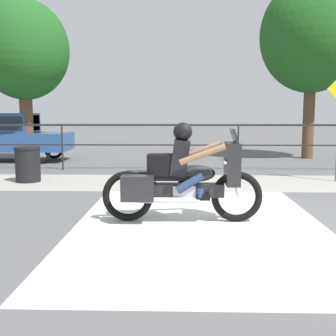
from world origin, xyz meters
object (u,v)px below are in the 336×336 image
at_px(motorcycle, 181,178).
at_px(tree_behind_sign, 312,36).
at_px(trash_bin, 28,164).
at_px(parked_car, 8,134).
at_px(tree_behind_car, 24,51).

bearing_deg(motorcycle, tree_behind_sign, 60.66).
distance_m(trash_bin, tree_behind_sign, 10.81).
relative_size(parked_car, trash_bin, 4.69).
bearing_deg(trash_bin, tree_behind_car, 109.89).
relative_size(tree_behind_sign, tree_behind_car, 1.21).
bearing_deg(trash_bin, parked_car, 117.31).
relative_size(trash_bin, tree_behind_car, 0.16).
bearing_deg(tree_behind_sign, parked_car, -173.73).
bearing_deg(tree_behind_car, parked_car, 149.24).
relative_size(motorcycle, tree_behind_car, 0.46).
height_order(motorcycle, tree_behind_car, tree_behind_car).
xyz_separation_m(trash_bin, tree_behind_car, (-1.42, 3.93, 3.23)).
xyz_separation_m(trash_bin, tree_behind_sign, (8.36, 5.62, 3.94)).
bearing_deg(tree_behind_car, trash_bin, -70.11).
xyz_separation_m(motorcycle, tree_behind_car, (-5.10, 7.55, 2.98)).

